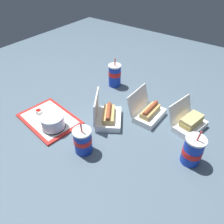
% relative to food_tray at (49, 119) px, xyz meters
% --- Properties ---
extents(ground_plane, '(3.20, 3.20, 0.00)m').
position_rel_food_tray_xyz_m(ground_plane, '(0.32, 0.24, -0.01)').
color(ground_plane, '#4C6070').
extents(food_tray, '(0.40, 0.31, 0.01)m').
position_rel_food_tray_xyz_m(food_tray, '(0.00, 0.00, 0.00)').
color(food_tray, red).
rests_on(food_tray, ground_plane).
extents(cake_container, '(0.14, 0.14, 0.08)m').
position_rel_food_tray_xyz_m(cake_container, '(0.09, -0.04, 0.05)').
color(cake_container, black).
rests_on(cake_container, food_tray).
extents(ketchup_cup, '(0.04, 0.04, 0.02)m').
position_rel_food_tray_xyz_m(ketchup_cup, '(-0.09, -0.00, 0.02)').
color(ketchup_cup, white).
rests_on(ketchup_cup, food_tray).
extents(napkin_stack, '(0.11, 0.11, 0.00)m').
position_rel_food_tray_xyz_m(napkin_stack, '(0.01, -0.04, 0.01)').
color(napkin_stack, white).
rests_on(napkin_stack, food_tray).
extents(plastic_fork, '(0.11, 0.06, 0.00)m').
position_rel_food_tray_xyz_m(plastic_fork, '(0.00, 0.06, 0.01)').
color(plastic_fork, white).
rests_on(plastic_fork, food_tray).
extents(clamshell_hotdog_corner, '(0.24, 0.26, 0.19)m').
position_rel_food_tray_xyz_m(clamshell_hotdog_corner, '(0.30, 0.21, 0.04)').
color(clamshell_hotdog_corner, white).
rests_on(clamshell_hotdog_corner, ground_plane).
extents(clamshell_sandwich_front, '(0.21, 0.23, 0.16)m').
position_rel_food_tray_xyz_m(clamshell_sandwich_front, '(0.72, 0.44, 0.04)').
color(clamshell_sandwich_front, white).
rests_on(clamshell_sandwich_front, ground_plane).
extents(clamshell_hotdog_back, '(0.18, 0.21, 0.17)m').
position_rel_food_tray_xyz_m(clamshell_hotdog_back, '(0.48, 0.39, 0.03)').
color(clamshell_hotdog_back, white).
rests_on(clamshell_hotdog_back, ground_plane).
extents(soda_cup_left, '(0.10, 0.10, 0.20)m').
position_rel_food_tray_xyz_m(soda_cup_left, '(0.34, -0.06, 0.07)').
color(soda_cup_left, '#1938B7').
rests_on(soda_cup_left, ground_plane).
extents(soda_cup_front, '(0.10, 0.10, 0.22)m').
position_rel_food_tray_xyz_m(soda_cup_front, '(0.82, 0.21, 0.07)').
color(soda_cup_front, '#1938B7').
rests_on(soda_cup_front, ground_plane).
extents(soda_cup_center, '(0.10, 0.10, 0.23)m').
position_rel_food_tray_xyz_m(soda_cup_center, '(0.08, 0.58, 0.08)').
color(soda_cup_center, '#1938B7').
rests_on(soda_cup_center, ground_plane).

